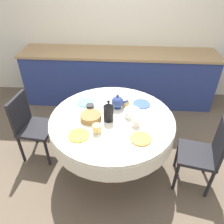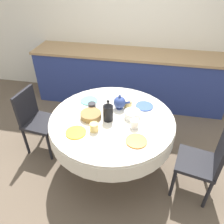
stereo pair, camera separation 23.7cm
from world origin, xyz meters
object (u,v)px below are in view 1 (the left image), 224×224
Objects in this scene: chair_left at (205,152)px; chair_right at (31,124)px; coffee_carafe at (109,112)px; teapot at (118,102)px.

chair_right is (-2.04, 0.34, 0.00)m from chair_left.
chair_right is 1.07m from coffee_carafe.
chair_left is at bearing 87.47° from chair_right.
teapot is (0.09, 0.24, -0.03)m from coffee_carafe.
chair_right is 3.44× the size of coffee_carafe.
chair_right is 4.45× the size of teapot.
chair_right is at bearing 92.53° from chair_left.
coffee_carafe is at bearing 87.46° from chair_right.
coffee_carafe is at bearing 92.54° from chair_left.
coffee_carafe is (0.99, -0.16, 0.36)m from chair_right.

